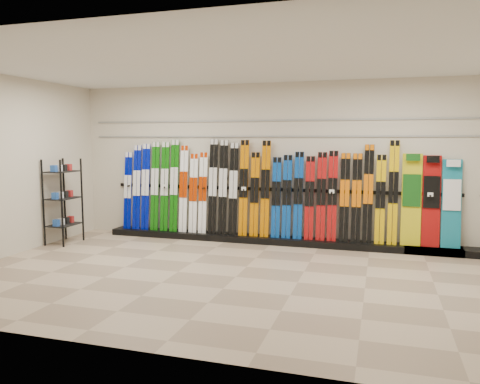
% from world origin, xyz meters
% --- Properties ---
extents(floor, '(8.00, 8.00, 0.00)m').
position_xyz_m(floor, '(0.00, 0.00, 0.00)').
color(floor, gray).
rests_on(floor, ground).
extents(back_wall, '(8.00, 0.00, 8.00)m').
position_xyz_m(back_wall, '(0.00, 2.50, 1.50)').
color(back_wall, beige).
rests_on(back_wall, floor).
extents(left_wall, '(0.00, 5.00, 5.00)m').
position_xyz_m(left_wall, '(-4.00, 0.00, 1.50)').
color(left_wall, beige).
rests_on(left_wall, floor).
extents(ceiling, '(8.00, 8.00, 0.00)m').
position_xyz_m(ceiling, '(0.00, 0.00, 3.00)').
color(ceiling, silver).
rests_on(ceiling, back_wall).
extents(ski_rack_base, '(8.00, 0.40, 0.12)m').
position_xyz_m(ski_rack_base, '(0.22, 2.28, 0.06)').
color(ski_rack_base, black).
rests_on(ski_rack_base, floor).
extents(skis, '(5.36, 0.20, 1.83)m').
position_xyz_m(skis, '(-0.48, 2.31, 0.96)').
color(skis, '#000C97').
rests_on(skis, ski_rack_base).
extents(snowboards, '(0.96, 0.24, 1.58)m').
position_xyz_m(snowboards, '(2.76, 2.36, 0.89)').
color(snowboards, gold).
rests_on(snowboards, ski_rack_base).
extents(accessory_rack, '(0.40, 0.60, 1.59)m').
position_xyz_m(accessory_rack, '(-3.75, 1.17, 0.79)').
color(accessory_rack, black).
rests_on(accessory_rack, floor).
extents(slatwall_rail_0, '(7.60, 0.02, 0.03)m').
position_xyz_m(slatwall_rail_0, '(0.00, 2.48, 2.00)').
color(slatwall_rail_0, gray).
rests_on(slatwall_rail_0, back_wall).
extents(slatwall_rail_1, '(7.60, 0.02, 0.03)m').
position_xyz_m(slatwall_rail_1, '(0.00, 2.48, 2.30)').
color(slatwall_rail_1, gray).
rests_on(slatwall_rail_1, back_wall).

